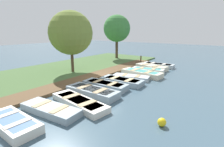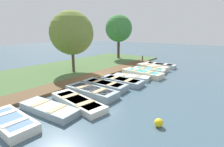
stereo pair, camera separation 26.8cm
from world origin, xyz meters
name	(u,v)px [view 1 (the left image)]	position (x,y,z in m)	size (l,w,h in m)	color
ground_plane	(106,79)	(0.00, 0.00, 0.00)	(80.00, 80.00, 0.00)	#425B6B
shore_bank	(64,70)	(-5.00, 0.00, 0.07)	(8.00, 24.00, 0.14)	#476638
dock_walkway	(95,76)	(-1.18, 0.00, 0.09)	(1.60, 17.63, 0.18)	brown
rowboat_0	(12,123)	(1.29, -7.58, 0.19)	(2.77, 1.18, 0.38)	silver
rowboat_1	(50,109)	(1.42, -5.96, 0.17)	(3.11, 1.31, 0.34)	#8C9EA8
rowboat_2	(79,102)	(1.86, -4.59, 0.16)	(3.65, 1.53, 0.33)	silver
rowboat_3	(92,92)	(1.43, -3.14, 0.21)	(3.30, 1.19, 0.42)	#8C9EA8
rowboat_4	(105,85)	(1.27, -1.73, 0.21)	(3.09, 1.24, 0.42)	#8C9EA8
rowboat_5	(122,81)	(1.61, -0.25, 0.19)	(3.09, 1.25, 0.39)	#8C9EA8
rowboat_6	(131,77)	(1.55, 1.15, 0.16)	(2.91, 1.57, 0.33)	#B2BCC1
rowboat_7	(142,73)	(1.74, 2.60, 0.22)	(3.52, 1.45, 0.44)	beige
rowboat_8	(148,70)	(1.62, 4.04, 0.19)	(2.95, 1.44, 0.39)	silver
rowboat_9	(151,67)	(1.37, 5.38, 0.22)	(3.26, 1.77, 0.44)	beige
rowboat_10	(158,65)	(1.50, 6.84, 0.19)	(3.13, 1.06, 0.39)	#B2BCC1
mooring_post_far	(141,59)	(-1.11, 8.01, 0.42)	(0.14, 0.14, 0.84)	brown
buoy	(162,122)	(5.97, -4.07, 0.17)	(0.34, 0.34, 0.34)	yellow
park_tree_left	(71,33)	(-3.65, -0.12, 3.46)	(3.69, 3.69, 5.32)	#4C3828
park_tree_center	(117,29)	(-4.94, 8.59, 3.89)	(3.39, 3.39, 5.61)	#4C3828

